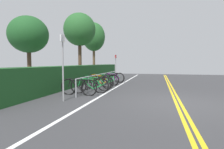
% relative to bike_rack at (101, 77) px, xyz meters
% --- Properties ---
extents(ground_plane, '(34.48, 13.70, 0.05)m').
position_rel_bike_rack_xyz_m(ground_plane, '(-3.59, -4.00, -0.61)').
color(ground_plane, '#353538').
extents(centre_line_yellow_inner, '(31.03, 0.10, 0.00)m').
position_rel_bike_rack_xyz_m(centre_line_yellow_inner, '(-3.59, -4.08, -0.59)').
color(centre_line_yellow_inner, gold).
rests_on(centre_line_yellow_inner, ground_plane).
extents(centre_line_yellow_outer, '(31.03, 0.10, 0.00)m').
position_rel_bike_rack_xyz_m(centre_line_yellow_outer, '(-3.59, -3.92, -0.59)').
color(centre_line_yellow_outer, gold).
rests_on(centre_line_yellow_outer, ground_plane).
extents(bike_lane_stripe_white, '(31.03, 0.12, 0.00)m').
position_rel_bike_rack_xyz_m(bike_lane_stripe_white, '(-3.59, -0.90, -0.59)').
color(bike_lane_stripe_white, white).
rests_on(bike_lane_stripe_white, ground_plane).
extents(bike_rack, '(7.10, 0.05, 0.79)m').
position_rel_bike_rack_xyz_m(bike_rack, '(0.00, 0.00, 0.00)').
color(bike_rack, '#9EA0A5').
rests_on(bike_rack, ground_plane).
extents(bicycle_0, '(0.46, 1.76, 0.77)m').
position_rel_bike_rack_xyz_m(bicycle_0, '(-2.97, 0.13, -0.23)').
color(bicycle_0, black).
rests_on(bicycle_0, ground_plane).
extents(bicycle_1, '(0.61, 1.77, 0.78)m').
position_rel_bike_rack_xyz_m(bicycle_1, '(-2.28, -0.14, -0.22)').
color(bicycle_1, black).
rests_on(bicycle_1, ground_plane).
extents(bicycle_2, '(0.46, 1.81, 0.77)m').
position_rel_bike_rack_xyz_m(bicycle_2, '(-1.46, -0.09, -0.23)').
color(bicycle_2, black).
rests_on(bicycle_2, ground_plane).
extents(bicycle_3, '(0.46, 1.64, 0.69)m').
position_rel_bike_rack_xyz_m(bicycle_3, '(-0.73, -0.10, -0.27)').
color(bicycle_3, black).
rests_on(bicycle_3, ground_plane).
extents(bicycle_4, '(0.50, 1.74, 0.77)m').
position_rel_bike_rack_xyz_m(bicycle_4, '(-0.02, 0.10, -0.23)').
color(bicycle_4, black).
rests_on(bicycle_4, ground_plane).
extents(bicycle_5, '(0.52, 1.72, 0.76)m').
position_rel_bike_rack_xyz_m(bicycle_5, '(0.79, -0.09, -0.23)').
color(bicycle_5, black).
rests_on(bicycle_5, ground_plane).
extents(bicycle_6, '(0.62, 1.71, 0.69)m').
position_rel_bike_rack_xyz_m(bicycle_6, '(1.53, 0.03, -0.27)').
color(bicycle_6, black).
rests_on(bicycle_6, ground_plane).
extents(bicycle_7, '(0.46, 1.71, 0.76)m').
position_rel_bike_rack_xyz_m(bicycle_7, '(2.33, -0.11, -0.23)').
color(bicycle_7, black).
rests_on(bicycle_7, ground_plane).
extents(bicycle_8, '(0.65, 1.64, 0.75)m').
position_rel_bike_rack_xyz_m(bicycle_8, '(3.05, -0.07, -0.24)').
color(bicycle_8, black).
rests_on(bicycle_8, ground_plane).
extents(sign_post_near, '(0.36, 0.06, 2.52)m').
position_rel_bike_rack_xyz_m(sign_post_near, '(-4.28, 0.16, 0.91)').
color(sign_post_near, gray).
rests_on(sign_post_near, ground_plane).
extents(sign_post_far, '(0.36, 0.06, 2.11)m').
position_rel_bike_rack_xyz_m(sign_post_far, '(4.14, 0.07, 0.69)').
color(sign_post_far, gray).
rests_on(sign_post_far, ground_plane).
extents(hedge_backdrop, '(16.05, 1.13, 1.25)m').
position_rel_bike_rack_xyz_m(hedge_backdrop, '(1.50, 1.96, 0.03)').
color(hedge_backdrop, '#1C4C21').
rests_on(hedge_backdrop, ground_plane).
extents(tree_mid, '(2.26, 2.26, 4.12)m').
position_rel_bike_rack_xyz_m(tree_mid, '(-1.16, 4.03, 2.46)').
color(tree_mid, '#473323').
rests_on(tree_mid, ground_plane).
extents(tree_far_right, '(2.53, 2.53, 5.37)m').
position_rel_bike_rack_xyz_m(tree_far_right, '(3.38, 2.85, 3.45)').
color(tree_far_right, '#473323').
rests_on(tree_far_right, ground_plane).
extents(tree_extra, '(2.24, 2.24, 5.42)m').
position_rel_bike_rack_xyz_m(tree_extra, '(7.22, 3.02, 3.39)').
color(tree_extra, brown).
rests_on(tree_extra, ground_plane).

